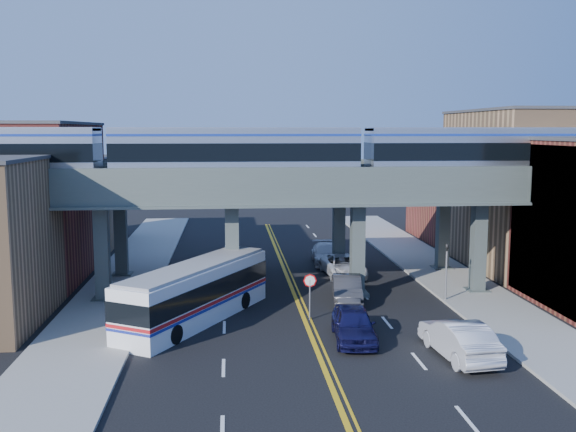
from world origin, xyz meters
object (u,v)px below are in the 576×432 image
Objects in this scene: stop_sign at (310,289)px; car_parked_curb at (459,339)px; car_lane_a at (354,324)px; car_lane_d at (326,254)px; transit_bus at (196,293)px; car_lane_b at (347,289)px; car_lane_c at (343,266)px; transit_train at (236,152)px; traffic_signal at (446,265)px.

stop_sign is 9.13m from car_parked_curb.
car_lane_d is at bearing 89.86° from car_lane_a.
stop_sign is 6.36m from transit_bus.
car_lane_b is (2.78, 3.53, -0.94)m from stop_sign.
transit_bus is 2.09× the size of car_lane_c.
car_lane_c is (7.80, 5.48, -8.48)m from transit_train.
stop_sign is at bearing -120.84° from car_lane_b.
transit_train reaches higher than car_lane_c.
car_lane_d is (3.25, 15.16, -0.98)m from stop_sign.
car_lane_c is 17.29m from car_parked_curb.
car_parked_curb is (2.95, -21.80, 0.13)m from car_lane_d.
traffic_signal is 9.97m from car_lane_a.
car_lane_a is (5.75, -8.81, -8.39)m from transit_train.
traffic_signal is (8.90, 3.00, 0.54)m from stop_sign.
car_lane_a is 0.95× the size of car_lane_d.
transit_train is 11.41× the size of traffic_signal.
car_lane_b is (-6.12, 0.53, -1.48)m from traffic_signal.
stop_sign is 9.41m from traffic_signal.
car_lane_c is (1.02, 6.95, -0.04)m from car_lane_b.
car_lane_d is at bearing -2.75° from transit_bus.
car_lane_c is at bearing -87.42° from car_parked_curb.
transit_train is 17.79× the size of stop_sign.
stop_sign reaches higher than car_lane_c.
transit_train reaches higher than car_lane_d.
car_lane_a reaches higher than car_lane_b.
car_lane_a is at bearing -65.26° from stop_sign.
transit_train is at bearing -122.35° from car_lane_d.
transit_bus reaches higher than car_lane_c.
transit_train is 12.75m from car_lane_c.
car_lane_a reaches higher than car_lane_d.
transit_train is 9.45× the size of car_lane_b.
transit_bus is at bearing -116.93° from transit_train.
car_lane_b is (1.02, 7.34, -0.04)m from car_lane_a.
stop_sign is at bearing -52.37° from car_parked_curb.
car_lane_d is at bearing 77.89° from stop_sign.
transit_train is 14.79m from traffic_signal.
stop_sign is 0.47× the size of car_lane_c.
transit_train is 17.59m from car_parked_curb.
car_lane_b reaches higher than car_lane_c.
car_lane_c is at bearing -14.88° from transit_bus.
traffic_signal reaches higher than car_lane_b.
stop_sign is 0.49× the size of car_lane_d.
transit_train is 8.77× the size of car_lane_d.
stop_sign is 15.54m from car_lane_d.
transit_train is 15.09m from car_lane_d.
transit_train is at bearing 128.65° from stop_sign.
transit_bus reaches higher than stop_sign.
stop_sign is at bearing -161.37° from traffic_signal.
traffic_signal is 10.11m from car_parked_curb.
traffic_signal is 0.77× the size of car_lane_d.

